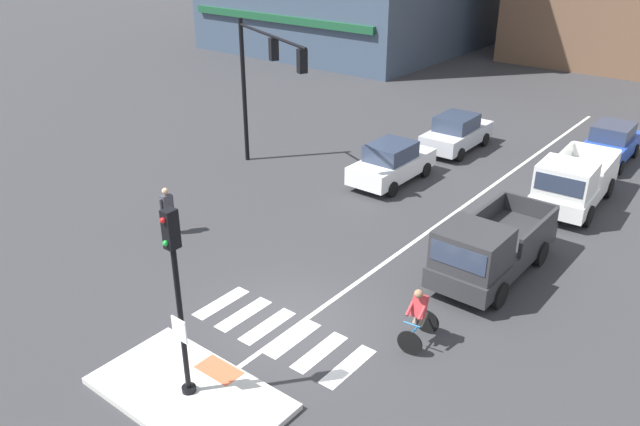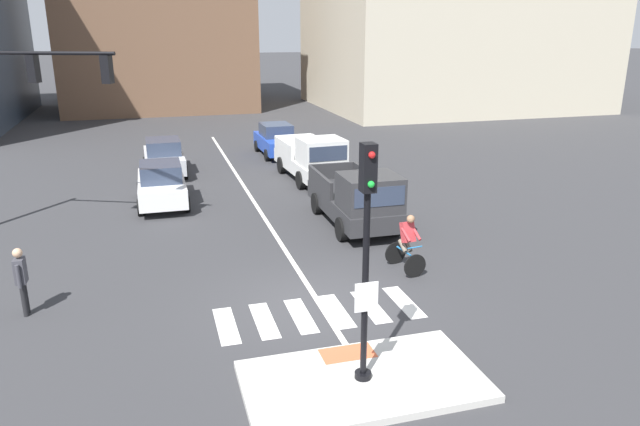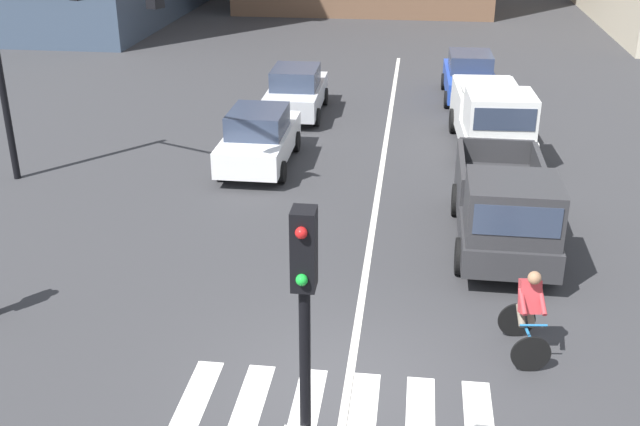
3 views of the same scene
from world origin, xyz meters
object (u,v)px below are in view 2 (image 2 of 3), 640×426
object	(u,v)px
pickup_truck_charcoal_eastbound_mid	(358,200)
pedestrian_at_curb_left	(21,276)
cyclist	(407,242)
car_blue_eastbound_distant	(277,140)
pickup_truck_white_eastbound_far	(313,159)
signal_pole	(366,244)
traffic_light_mast	(0,105)
car_white_westbound_far	(162,184)
car_silver_westbound_distant	(164,157)

from	to	relation	value
pickup_truck_charcoal_eastbound_mid	pedestrian_at_curb_left	distance (m)	10.40
pickup_truck_charcoal_eastbound_mid	cyclist	size ratio (longest dim) A/B	3.04
car_blue_eastbound_distant	pickup_truck_white_eastbound_far	xyz separation A→B (m)	(0.36, -5.92, 0.17)
car_blue_eastbound_distant	pickup_truck_white_eastbound_far	size ratio (longest dim) A/B	0.80
signal_pole	pedestrian_at_curb_left	xyz separation A→B (m)	(-6.64, 4.91, -1.88)
traffic_light_mast	car_white_westbound_far	xyz separation A→B (m)	(4.54, 2.55, -3.44)
car_silver_westbound_distant	pickup_truck_charcoal_eastbound_mid	xyz separation A→B (m)	(6.00, -9.65, 0.17)
pickup_truck_white_eastbound_far	car_white_westbound_far	bearing A→B (deg)	-163.71
car_blue_eastbound_distant	car_white_westbound_far	size ratio (longest dim) A/B	1.01
car_silver_westbound_distant	car_white_westbound_far	bearing A→B (deg)	-92.89
pickup_truck_white_eastbound_far	cyclist	size ratio (longest dim) A/B	3.09
pickup_truck_charcoal_eastbound_mid	cyclist	world-z (taller)	pickup_truck_charcoal_eastbound_mid
cyclist	pedestrian_at_curb_left	bearing A→B (deg)	179.56
traffic_light_mast	pickup_truck_white_eastbound_far	size ratio (longest dim) A/B	1.16
car_blue_eastbound_distant	pedestrian_at_curb_left	bearing A→B (deg)	-120.26
signal_pole	car_silver_westbound_distant	world-z (taller)	signal_pole
car_blue_eastbound_distant	pickup_truck_white_eastbound_far	distance (m)	5.93
pickup_truck_white_eastbound_far	cyclist	xyz separation A→B (m)	(-0.21, -10.48, -0.11)
pedestrian_at_curb_left	car_blue_eastbound_distant	bearing A→B (deg)	59.74
signal_pole	car_blue_eastbound_distant	distance (m)	21.52
traffic_light_mast	car_silver_westbound_distant	xyz separation A→B (m)	(4.79, 7.57, -3.44)
traffic_light_mast	cyclist	xyz separation A→B (m)	(10.82, -6.04, -3.38)
traffic_light_mast	car_silver_westbound_distant	bearing A→B (deg)	57.68
cyclist	pedestrian_at_curb_left	world-z (taller)	cyclist
traffic_light_mast	car_silver_westbound_distant	world-z (taller)	traffic_light_mast
traffic_light_mast	car_blue_eastbound_distant	xyz separation A→B (m)	(10.67, 10.36, -3.44)
pickup_truck_white_eastbound_far	pickup_truck_charcoal_eastbound_mid	xyz separation A→B (m)	(-0.24, -6.52, 0.00)
pedestrian_at_curb_left	car_white_westbound_far	bearing A→B (deg)	68.26
traffic_light_mast	pickup_truck_charcoal_eastbound_mid	world-z (taller)	traffic_light_mast
car_white_westbound_far	pedestrian_at_curb_left	distance (m)	9.16
car_silver_westbound_distant	cyclist	distance (m)	14.88
car_white_westbound_far	pickup_truck_charcoal_eastbound_mid	distance (m)	7.78
car_white_westbound_far	signal_pole	bearing A→B (deg)	-76.38
car_blue_eastbound_distant	pedestrian_at_curb_left	world-z (taller)	pedestrian_at_curb_left
traffic_light_mast	car_white_westbound_far	size ratio (longest dim) A/B	1.46
car_blue_eastbound_distant	car_white_westbound_far	bearing A→B (deg)	-128.12
car_silver_westbound_distant	pickup_truck_charcoal_eastbound_mid	world-z (taller)	pickup_truck_charcoal_eastbound_mid
pedestrian_at_curb_left	pickup_truck_white_eastbound_far	bearing A→B (deg)	46.48
pickup_truck_white_eastbound_far	pedestrian_at_curb_left	size ratio (longest dim) A/B	3.11
pickup_truck_charcoal_eastbound_mid	cyclist	xyz separation A→B (m)	(0.03, -3.95, -0.11)
car_blue_eastbound_distant	car_white_westbound_far	xyz separation A→B (m)	(-6.13, -7.81, 0.00)
car_silver_westbound_distant	pedestrian_at_curb_left	world-z (taller)	pedestrian_at_curb_left
car_blue_eastbound_distant	car_silver_westbound_distant	distance (m)	6.51
pickup_truck_white_eastbound_far	pickup_truck_charcoal_eastbound_mid	distance (m)	6.53
traffic_light_mast	pickup_truck_white_eastbound_far	world-z (taller)	traffic_light_mast
signal_pole	traffic_light_mast	xyz separation A→B (m)	(-7.79, 10.87, 1.39)
pickup_truck_charcoal_eastbound_mid	traffic_light_mast	bearing A→B (deg)	169.08
pedestrian_at_curb_left	cyclist	bearing A→B (deg)	-0.44
pickup_truck_white_eastbound_far	pedestrian_at_curb_left	world-z (taller)	pickup_truck_white_eastbound_far
car_white_westbound_far	pedestrian_at_curb_left	xyz separation A→B (m)	(-3.39, -8.51, 0.17)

